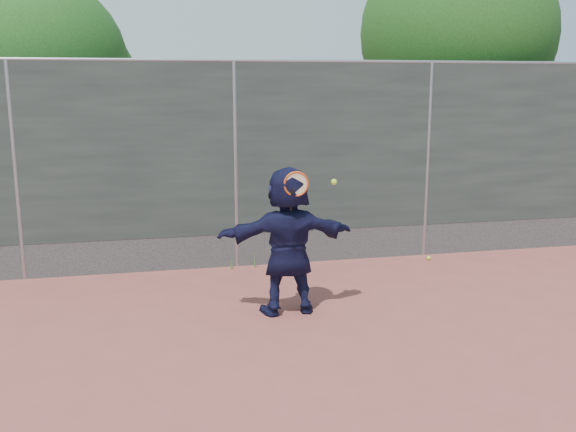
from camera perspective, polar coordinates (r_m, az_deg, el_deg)
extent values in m
plane|color=#9E4C42|center=(6.44, -0.07, -13.02)|extent=(80.00, 80.00, 0.00)
imported|color=#141537|center=(7.53, 0.00, -2.19)|extent=(1.64, 0.55, 1.76)
sphere|color=#BAE232|center=(10.18, 12.39, -3.66)|extent=(0.07, 0.07, 0.07)
cube|color=#38423D|center=(9.34, -4.71, 5.92)|extent=(20.00, 0.04, 2.50)
cube|color=slate|center=(9.61, -4.56, -3.01)|extent=(20.00, 0.03, 0.50)
cylinder|color=gray|center=(9.30, -4.85, 13.60)|extent=(20.00, 0.05, 0.05)
cylinder|color=gray|center=(9.45, -23.05, 3.55)|extent=(0.06, 0.06, 3.00)
cylinder|color=gray|center=(9.37, -4.69, 4.40)|extent=(0.06, 0.06, 3.00)
cylinder|color=gray|center=(10.21, 12.29, 4.78)|extent=(0.06, 0.06, 3.00)
torus|color=#D24913|center=(7.21, 0.73, 2.86)|extent=(0.29, 0.03, 0.29)
cylinder|color=beige|center=(7.21, 0.73, 2.86)|extent=(0.25, 0.01, 0.25)
cylinder|color=black|center=(7.25, 0.31, 1.31)|extent=(0.03, 0.13, 0.33)
sphere|color=#BAE232|center=(7.34, 4.11, 3.04)|extent=(0.07, 0.07, 0.07)
cylinder|color=#382314|center=(12.85, 14.27, 5.19)|extent=(0.28, 0.28, 2.60)
sphere|color=#23561C|center=(12.81, 14.81, 15.41)|extent=(3.60, 3.60, 3.60)
sphere|color=#23561C|center=(13.30, 17.17, 13.58)|extent=(2.52, 2.52, 2.52)
cylinder|color=#382314|center=(12.44, -20.47, 3.66)|extent=(0.28, 0.28, 2.20)
sphere|color=#23561C|center=(12.34, -21.13, 12.54)|extent=(3.00, 3.00, 3.00)
sphere|color=#23561C|center=(12.46, -18.11, 11.35)|extent=(2.10, 2.10, 2.10)
cone|color=#387226|center=(9.56, -2.96, -3.81)|extent=(0.03, 0.03, 0.26)
cone|color=#387226|center=(9.63, -1.22, -3.57)|extent=(0.03, 0.03, 0.30)
cone|color=#387226|center=(9.50, -5.03, -4.07)|extent=(0.03, 0.03, 0.22)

